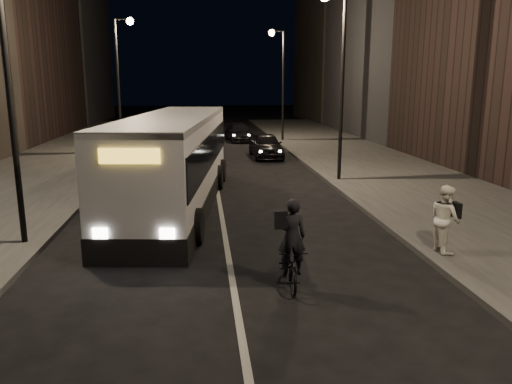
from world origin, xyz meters
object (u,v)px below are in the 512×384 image
object	(u,v)px
streetlight_right_mid	(337,62)
cyclist_on_bicycle	(290,257)
car_near	(266,145)
car_mid	(199,135)
car_far	(239,133)
streetlight_left_near	(15,48)
city_bus	(175,158)
streetlight_left_far	(122,68)
pedestrian_woman	(445,219)
streetlight_right_far	(280,70)

from	to	relation	value
streetlight_right_mid	cyclist_on_bicycle	distance (m)	13.08
cyclist_on_bicycle	car_near	distance (m)	19.64
car_mid	car_far	world-z (taller)	car_far
streetlight_left_near	car_mid	bearing A→B (deg)	79.21
car_near	city_bus	bearing A→B (deg)	-113.81
streetlight_left_far	cyclist_on_bicycle	bearing A→B (deg)	-72.95
car_mid	streetlight_right_mid	bearing A→B (deg)	107.28
streetlight_left_near	streetlight_left_far	bearing A→B (deg)	90.00
streetlight_left_near	cyclist_on_bicycle	xyz separation A→B (m)	(6.60, -3.52, -4.67)
car_near	pedestrian_woman	bearing A→B (deg)	-84.01
streetlight_left_near	cyclist_on_bicycle	size ratio (longest dim) A/B	3.92
streetlight_right_mid	cyclist_on_bicycle	xyz separation A→B (m)	(-4.06, -11.52, -4.67)
car_near	car_mid	bearing A→B (deg)	116.31
streetlight_right_mid	streetlight_right_far	xyz separation A→B (m)	(0.00, 16.00, 0.00)
streetlight_right_mid	cyclist_on_bicycle	bearing A→B (deg)	-109.43
pedestrian_woman	car_near	world-z (taller)	pedestrian_woman
car_mid	city_bus	bearing A→B (deg)	83.69
car_near	streetlight_left_far	bearing A→B (deg)	165.67
car_near	streetlight_right_far	bearing A→B (deg)	74.10
car_mid	car_near	bearing A→B (deg)	113.71
streetlight_left_far	pedestrian_woman	world-z (taller)	streetlight_left_far
streetlight_left_near	pedestrian_woman	size ratio (longest dim) A/B	4.58
city_bus	streetlight_left_near	bearing A→B (deg)	-124.48
streetlight_right_mid	pedestrian_woman	xyz separation A→B (m)	(0.27, -10.06, -4.32)
streetlight_right_far	pedestrian_woman	bearing A→B (deg)	-89.41
streetlight_right_mid	streetlight_left_near	distance (m)	13.33
streetlight_right_far	streetlight_left_far	distance (m)	12.24
streetlight_left_far	city_bus	world-z (taller)	streetlight_left_far
streetlight_right_mid	pedestrian_woman	bearing A→B (deg)	-88.47
streetlight_left_far	car_mid	distance (m)	8.73
car_far	streetlight_left_far	bearing A→B (deg)	-143.76
streetlight_left_far	car_near	distance (m)	9.96
pedestrian_woman	car_far	world-z (taller)	pedestrian_woman
streetlight_right_far	car_far	world-z (taller)	streetlight_right_far
car_mid	car_far	bearing A→B (deg)	-162.39
streetlight_right_mid	streetlight_left_far	world-z (taller)	same
streetlight_left_far	city_bus	distance (m)	14.69
streetlight_left_near	car_far	size ratio (longest dim) A/B	1.81
car_mid	pedestrian_woman	bearing A→B (deg)	99.95
city_bus	car_mid	distance (m)	19.58
pedestrian_woman	cyclist_on_bicycle	bearing A→B (deg)	104.54
car_near	streetlight_right_mid	bearing A→B (deg)	-76.92
pedestrian_woman	streetlight_left_far	bearing A→B (deg)	24.50
city_bus	car_far	world-z (taller)	city_bus
pedestrian_woman	streetlight_right_mid	bearing A→B (deg)	-2.56
city_bus	car_far	size ratio (longest dim) A/B	2.82
streetlight_left_near	city_bus	xyz separation A→B (m)	(3.73, 4.24, -3.54)
streetlight_right_far	cyclist_on_bicycle	bearing A→B (deg)	-98.40
streetlight_left_far	car_mid	bearing A→B (deg)	51.86
streetlight_left_near	car_mid	xyz separation A→B (m)	(4.53, 23.77, -4.74)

